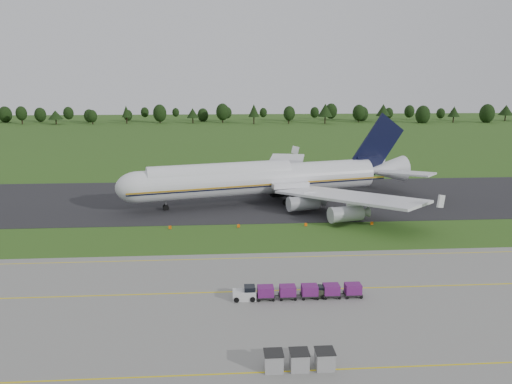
{
  "coord_description": "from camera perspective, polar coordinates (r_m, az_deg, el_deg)",
  "views": [
    {
      "loc": [
        -1.59,
        -80.93,
        26.52
      ],
      "look_at": [
        4.18,
        2.0,
        7.52
      ],
      "focal_mm": 35.0,
      "sensor_mm": 36.0,
      "label": 1
    }
  ],
  "objects": [
    {
      "name": "ground",
      "position": [
        85.18,
        -2.72,
        -5.28
      ],
      "size": [
        600.0,
        600.0,
        0.0
      ],
      "primitive_type": "plane",
      "color": "#2A4F17",
      "rests_on": "ground"
    },
    {
      "name": "apron",
      "position": [
        53.91,
        -1.85,
        -16.56
      ],
      "size": [
        300.0,
        52.0,
        0.06
      ],
      "primitive_type": "cube",
      "color": "slate",
      "rests_on": "ground"
    },
    {
      "name": "taxiway",
      "position": [
        112.11,
        -3.05,
        -0.8
      ],
      "size": [
        300.0,
        40.0,
        0.08
      ],
      "primitive_type": "cube",
      "color": "black",
      "rests_on": "ground"
    },
    {
      "name": "apron_markings",
      "position": [
        60.11,
        -2.11,
        -13.25
      ],
      "size": [
        300.0,
        30.2,
        0.01
      ],
      "color": "yellow",
      "rests_on": "apron"
    },
    {
      "name": "tree_line",
      "position": [
        304.08,
        2.53,
        9.05
      ],
      "size": [
        529.88,
        21.91,
        11.98
      ],
      "color": "black",
      "rests_on": "ground"
    },
    {
      "name": "aircraft",
      "position": [
        108.08,
        1.13,
        1.59
      ],
      "size": [
        67.02,
        63.37,
        18.8
      ],
      "color": "silver",
      "rests_on": "ground"
    },
    {
      "name": "baggage_train",
      "position": [
        62.69,
        4.58,
        -11.25
      ],
      "size": [
        16.0,
        1.7,
        1.63
      ],
      "color": "silver",
      "rests_on": "apron"
    },
    {
      "name": "utility_cart",
      "position": [
        63.41,
        7.06,
        -11.34
      ],
      "size": [
        2.3,
        1.68,
        1.14
      ],
      "color": "#2F3525",
      "rests_on": "apron"
    },
    {
      "name": "uld_row",
      "position": [
        49.05,
        4.96,
        -18.59
      ],
      "size": [
        6.61,
        1.81,
        1.79
      ],
      "color": "gray",
      "rests_on": "apron"
    },
    {
      "name": "edge_markers",
      "position": [
        91.29,
        1.88,
        -3.84
      ],
      "size": [
        37.58,
        0.3,
        0.6
      ],
      "color": "#F15A07",
      "rests_on": "ground"
    }
  ]
}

